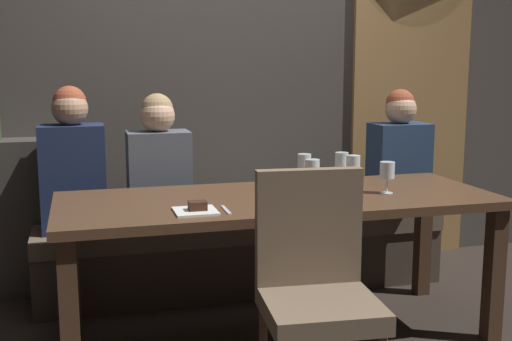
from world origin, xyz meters
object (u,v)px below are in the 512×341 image
object	(u,v)px
banquette_bench	(245,254)
espresso_cup	(294,195)
wine_glass_center_back	(342,161)
diner_redhead	(73,163)
dining_table	(279,213)
wine_glass_near_right	(353,165)
wine_glass_end_left	(312,169)
dessert_plate	(196,209)
wine_glass_near_left	(387,172)
wine_glass_far_left	(304,163)
diner_bearded	(159,164)
diner_far_end	(399,154)
fork_on_table	(226,210)
chair_near_side	(315,278)

from	to	relation	value
banquette_bench	espresso_cup	xyz separation A→B (m)	(0.05, -0.80, 0.54)
banquette_bench	wine_glass_center_back	world-z (taller)	wine_glass_center_back
diner_redhead	espresso_cup	distance (m)	1.34
espresso_cup	banquette_bench	bearing A→B (deg)	93.35
dining_table	wine_glass_near_right	world-z (taller)	wine_glass_near_right
wine_glass_end_left	espresso_cup	distance (m)	0.28
wine_glass_near_right	dessert_plate	xyz separation A→B (m)	(-0.95, -0.41, -0.10)
wine_glass_near_right	diner_redhead	bearing A→B (deg)	159.98
wine_glass_near_left	wine_glass_far_left	world-z (taller)	same
diner_bearded	wine_glass_far_left	xyz separation A→B (m)	(0.76, -0.38, 0.03)
diner_far_end	fork_on_table	distance (m)	1.65
dining_table	wine_glass_end_left	size ratio (longest dim) A/B	13.41
diner_far_end	wine_glass_near_left	world-z (taller)	diner_far_end
diner_far_end	chair_near_side	bearing A→B (deg)	-128.02
espresso_cup	wine_glass_near_right	bearing A→B (deg)	33.02
banquette_bench	dining_table	bearing A→B (deg)	-90.00
diner_redhead	diner_bearded	world-z (taller)	diner_redhead
diner_bearded	dessert_plate	xyz separation A→B (m)	(0.06, -0.92, -0.07)
wine_glass_near_left	wine_glass_far_left	bearing A→B (deg)	129.22
wine_glass_near_right	dessert_plate	world-z (taller)	wine_glass_near_right
diner_redhead	wine_glass_center_back	distance (m)	1.53
wine_glass_near_right	fork_on_table	bearing A→B (deg)	-152.60
wine_glass_near_left	espresso_cup	world-z (taller)	wine_glass_near_left
banquette_bench	dessert_plate	bearing A→B (deg)	-116.42
wine_glass_far_left	wine_glass_end_left	bearing A→B (deg)	-97.66
wine_glass_center_back	diner_far_end	bearing A→B (deg)	34.21
diner_redhead	dessert_plate	xyz separation A→B (m)	(0.54, -0.96, -0.09)
diner_bearded	diner_far_end	world-z (taller)	diner_far_end
diner_far_end	wine_glass_far_left	xyz separation A→B (m)	(-0.79, -0.39, 0.03)
banquette_bench	espresso_cup	bearing A→B (deg)	-86.65
wine_glass_near_right	wine_glass_near_left	size ratio (longest dim) A/B	1.00
dining_table	wine_glass_far_left	xyz separation A→B (m)	(0.24, 0.31, 0.20)
banquette_bench	wine_glass_end_left	xyz separation A→B (m)	(0.22, -0.60, 0.62)
diner_bearded	banquette_bench	bearing A→B (deg)	1.49
diner_bearded	wine_glass_far_left	size ratio (longest dim) A/B	4.76
wine_glass_near_left	fork_on_table	world-z (taller)	wine_glass_near_left
wine_glass_center_back	wine_glass_far_left	bearing A→B (deg)	-179.27
wine_glass_near_right	wine_glass_end_left	distance (m)	0.28
wine_glass_near_right	espresso_cup	size ratio (longest dim) A/B	1.37
chair_near_side	wine_glass_near_right	xyz separation A→B (m)	(0.56, 0.90, 0.29)
diner_far_end	dessert_plate	distance (m)	1.76
diner_far_end	dessert_plate	world-z (taller)	diner_far_end
diner_redhead	wine_glass_end_left	world-z (taller)	diner_redhead
diner_bearded	diner_redhead	bearing A→B (deg)	175.75
banquette_bench	diner_redhead	bearing A→B (deg)	178.72
chair_near_side	wine_glass_end_left	distance (m)	0.92
wine_glass_near_right	wine_glass_near_left	bearing A→B (deg)	-74.00
chair_near_side	wine_glass_center_back	world-z (taller)	chair_near_side
dining_table	banquette_bench	xyz separation A→B (m)	(0.00, 0.70, -0.42)
wine_glass_near_right	wine_glass_end_left	world-z (taller)	same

